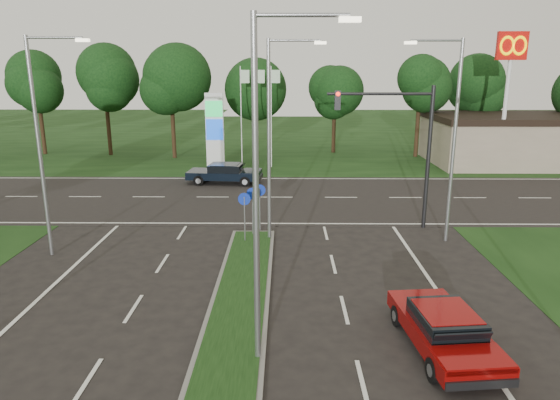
{
  "coord_description": "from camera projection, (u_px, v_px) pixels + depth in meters",
  "views": [
    {
      "loc": [
        1.53,
        -6.06,
        7.68
      ],
      "look_at": [
        1.3,
        14.96,
        2.2
      ],
      "focal_mm": 32.0,
      "sensor_mm": 36.0,
      "label": 1
    }
  ],
  "objects": [
    {
      "name": "verge_far",
      "position": [
        273.0,
        135.0,
        61.03
      ],
      "size": [
        160.0,
        50.0,
        0.02
      ],
      "primitive_type": "cube",
      "color": "black",
      "rests_on": "ground"
    },
    {
      "name": "cross_road",
      "position": [
        261.0,
        197.0,
        31.04
      ],
      "size": [
        160.0,
        12.0,
        0.02
      ],
      "primitive_type": "cube",
      "color": "black",
      "rests_on": "ground"
    },
    {
      "name": "commercial_building",
      "position": [
        529.0,
        140.0,
        41.91
      ],
      "size": [
        16.0,
        9.0,
        4.0
      ],
      "primitive_type": "cube",
      "color": "gray",
      "rests_on": "ground"
    },
    {
      "name": "streetlight_median_near",
      "position": [
        264.0,
        179.0,
        12.33
      ],
      "size": [
        2.53,
        0.22,
        9.0
      ],
      "color": "gray",
      "rests_on": "ground"
    },
    {
      "name": "streetlight_median_far",
      "position": [
        273.0,
        131.0,
        22.01
      ],
      "size": [
        2.53,
        0.22,
        9.0
      ],
      "color": "gray",
      "rests_on": "ground"
    },
    {
      "name": "streetlight_left_far",
      "position": [
        43.0,
        137.0,
        20.17
      ],
      "size": [
        2.53,
        0.22,
        9.0
      ],
      "color": "gray",
      "rests_on": "ground"
    },
    {
      "name": "streetlight_right_far",
      "position": [
        450.0,
        131.0,
        21.93
      ],
      "size": [
        2.53,
        0.22,
        9.0
      ],
      "rotation": [
        0.0,
        0.0,
        3.14
      ],
      "color": "gray",
      "rests_on": "ground"
    },
    {
      "name": "traffic_signal",
      "position": [
        403.0,
        135.0,
        23.98
      ],
      "size": [
        5.1,
        0.42,
        7.0
      ],
      "color": "black",
      "rests_on": "ground"
    },
    {
      "name": "median_signs",
      "position": [
        252.0,
        202.0,
        23.25
      ],
      "size": [
        1.16,
        1.76,
        2.38
      ],
      "color": "gray",
      "rests_on": "ground"
    },
    {
      "name": "gas_pylon",
      "position": [
        218.0,
        129.0,
        39.03
      ],
      "size": [
        5.8,
        1.26,
        8.0
      ],
      "color": "silver",
      "rests_on": "ground"
    },
    {
      "name": "mcdonalds_sign",
      "position": [
        510.0,
        66.0,
        36.55
      ],
      "size": [
        2.2,
        0.47,
        10.4
      ],
      "color": "silver",
      "rests_on": "ground"
    },
    {
      "name": "treeline_far",
      "position": [
        270.0,
        80.0,
        44.73
      ],
      "size": [
        6.0,
        6.0,
        9.9
      ],
      "color": "black",
      "rests_on": "ground"
    },
    {
      "name": "red_sedan",
      "position": [
        444.0,
        328.0,
        13.98
      ],
      "size": [
        2.3,
        4.7,
        1.25
      ],
      "rotation": [
        0.0,
        0.0,
        0.1
      ],
      "color": "#7D0706",
      "rests_on": "ground"
    },
    {
      "name": "navy_sedan",
      "position": [
        225.0,
        173.0,
        34.75
      ],
      "size": [
        5.2,
        2.53,
        1.38
      ],
      "rotation": [
        0.0,
        0.0,
        1.48
      ],
      "color": "black",
      "rests_on": "ground"
    }
  ]
}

